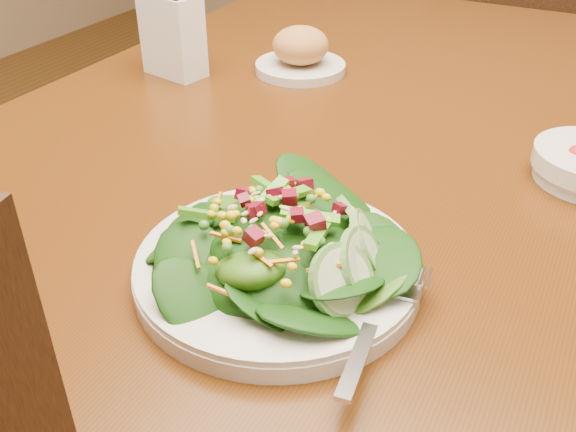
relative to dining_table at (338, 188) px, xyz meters
The scene contains 5 objects.
dining_table is the anchor object (origin of this frame).
chair_far 1.09m from the dining_table, 89.86° to the left, with size 0.43×0.43×0.82m.
salad_plate 0.37m from the dining_table, 74.42° to the right, with size 0.26×0.25×0.07m.
bread_plate 0.24m from the dining_table, 132.46° to the left, with size 0.14×0.14×0.07m.
napkin_holder 0.35m from the dining_table, behind, with size 0.10×0.07×0.12m.
Camera 1 is at (0.30, -0.73, 1.11)m, focal length 40.00 mm.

